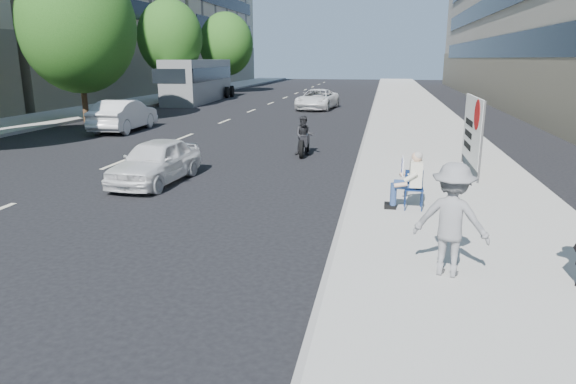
% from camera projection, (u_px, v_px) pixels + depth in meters
% --- Properties ---
extents(ground, '(160.00, 160.00, 0.00)m').
position_uv_depth(ground, '(239.00, 273.00, 8.43)').
color(ground, black).
rests_on(ground, ground).
extents(near_sidewalk, '(5.00, 120.00, 0.15)m').
position_uv_depth(near_sidewalk, '(418.00, 124.00, 26.72)').
color(near_sidewalk, '#A5A29A').
rests_on(near_sidewalk, ground).
extents(far_sidewalk, '(4.50, 120.00, 0.15)m').
position_uv_depth(far_sidewalk, '(59.00, 116.00, 30.39)').
color(far_sidewalk, '#A5A29A').
rests_on(far_sidewalk, ground).
extents(tree_far_c, '(6.00, 6.00, 8.47)m').
position_uv_depth(tree_far_c, '(77.00, 26.00, 26.70)').
color(tree_far_c, '#382616').
rests_on(tree_far_c, ground).
extents(tree_far_d, '(4.80, 4.80, 7.65)m').
position_uv_depth(tree_far_d, '(170.00, 38.00, 38.15)').
color(tree_far_d, '#382616').
rests_on(tree_far_d, ground).
extents(tree_far_e, '(5.40, 5.40, 7.89)m').
position_uv_depth(tree_far_e, '(226.00, 44.00, 51.49)').
color(tree_far_e, '#382616').
rests_on(tree_far_e, ground).
extents(seated_protester, '(0.83, 1.12, 1.31)m').
position_uv_depth(seated_protester, '(409.00, 177.00, 11.34)').
color(seated_protester, navy).
rests_on(seated_protester, near_sidewalk).
extents(jogger, '(1.28, 0.95, 1.77)m').
position_uv_depth(jogger, '(452.00, 220.00, 7.80)').
color(jogger, slate).
rests_on(jogger, near_sidewalk).
extents(protest_banner, '(0.08, 3.06, 2.20)m').
position_uv_depth(protest_banner, '(472.00, 130.00, 14.93)').
color(protest_banner, '#4C4C4C').
rests_on(protest_banner, near_sidewalk).
extents(white_sedan_near, '(1.68, 3.70, 1.23)m').
position_uv_depth(white_sedan_near, '(156.00, 161.00, 14.38)').
color(white_sedan_near, white).
rests_on(white_sedan_near, ground).
extents(white_sedan_mid, '(1.78, 4.60, 1.49)m').
position_uv_depth(white_sedan_mid, '(124.00, 115.00, 24.70)').
color(white_sedan_mid, silver).
rests_on(white_sedan_mid, ground).
extents(white_sedan_far, '(2.79, 5.10, 1.36)m').
position_uv_depth(white_sedan_far, '(317.00, 99.00, 35.15)').
color(white_sedan_far, white).
rests_on(white_sedan_far, ground).
extents(motorcycle, '(0.73, 2.05, 1.42)m').
position_uv_depth(motorcycle, '(304.00, 138.00, 18.49)').
color(motorcycle, black).
rests_on(motorcycle, ground).
extents(bus, '(3.39, 12.20, 3.30)m').
position_uv_depth(bus, '(199.00, 81.00, 41.65)').
color(bus, slate).
rests_on(bus, ground).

